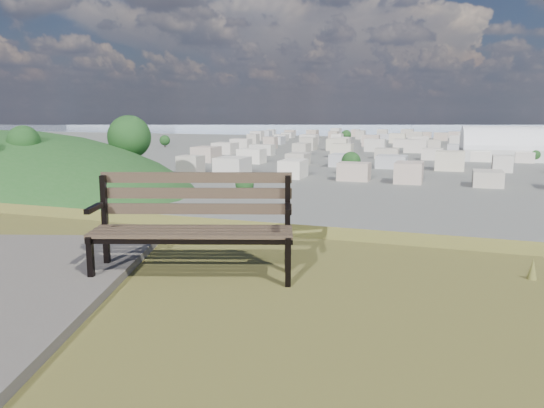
% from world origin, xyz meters
% --- Properties ---
extents(park_bench, '(1.72, 1.01, 0.86)m').
position_xyz_m(park_bench, '(-0.30, 2.38, 25.49)').
color(park_bench, '#473728').
rests_on(park_bench, hilltop_mesa).
extents(arena, '(58.88, 29.18, 24.03)m').
position_xyz_m(arena, '(32.52, 309.34, 5.66)').
color(arena, '#BABAB6').
rests_on(arena, ground).
extents(green_wooded_hill, '(156.44, 125.15, 78.22)m').
position_xyz_m(green_wooded_hill, '(-143.21, 136.04, 0.12)').
color(green_wooded_hill, '#1B4218').
rests_on(green_wooded_hill, ground).
extents(city_blocks, '(395.00, 361.00, 7.00)m').
position_xyz_m(city_blocks, '(0.00, 394.44, 3.50)').
color(city_blocks, beige).
rests_on(city_blocks, ground).
extents(city_trees, '(406.52, 387.20, 9.98)m').
position_xyz_m(city_trees, '(-26.39, 319.00, 4.83)').
color(city_trees, '#35261A').
rests_on(city_trees, ground).
extents(bay_water, '(2400.00, 700.00, 0.12)m').
position_xyz_m(bay_water, '(0.00, 900.00, 0.00)').
color(bay_water, '#8C9AB2').
rests_on(bay_water, ground).
extents(far_hills, '(2050.00, 340.00, 60.00)m').
position_xyz_m(far_hills, '(-60.92, 1402.93, 25.47)').
color(far_hills, '#9FAFC5').
rests_on(far_hills, ground).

